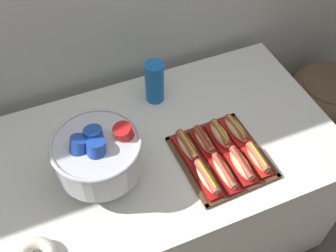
{
  "coord_description": "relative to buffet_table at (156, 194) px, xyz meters",
  "views": [
    {
      "loc": [
        -0.34,
        -0.95,
        2.1
      ],
      "look_at": [
        0.07,
        0.03,
        0.85
      ],
      "focal_mm": 43.36,
      "sensor_mm": 36.0,
      "label": 1
    }
  ],
  "objects": [
    {
      "name": "serving_tray",
      "position": [
        0.23,
        -0.15,
        0.37
      ],
      "size": [
        0.34,
        0.37,
        0.01
      ],
      "color": "#56331E",
      "rests_on": "buffet_table"
    },
    {
      "name": "hot_dog_6",
      "position": [
        0.26,
        -0.07,
        0.4
      ],
      "size": [
        0.07,
        0.16,
        0.06
      ],
      "color": "#B21414",
      "rests_on": "serving_tray"
    },
    {
      "name": "buffet_table",
      "position": [
        0.0,
        0.0,
        0.0
      ],
      "size": [
        1.53,
        0.84,
        0.78
      ],
      "color": "white",
      "rests_on": "ground_plane"
    },
    {
      "name": "hot_dog_5",
      "position": [
        0.19,
        -0.07,
        0.4
      ],
      "size": [
        0.06,
        0.15,
        0.06
      ],
      "color": "#B21414",
      "rests_on": "serving_tray"
    },
    {
      "name": "hot_dog_2",
      "position": [
        0.27,
        -0.23,
        0.41
      ],
      "size": [
        0.07,
        0.17,
        0.06
      ],
      "color": "#B21414",
      "rests_on": "serving_tray"
    },
    {
      "name": "punch_bowl",
      "position": [
        -0.23,
        -0.06,
        0.53
      ],
      "size": [
        0.32,
        0.32,
        0.28
      ],
      "color": "silver",
      "rests_on": "buffet_table"
    },
    {
      "name": "ground_plane",
      "position": [
        0.0,
        0.0,
        -0.41
      ],
      "size": [
        10.0,
        10.0,
        0.0
      ],
      "primitive_type": "plane",
      "color": "#7A6B5B"
    },
    {
      "name": "hot_dog_1",
      "position": [
        0.19,
        -0.24,
        0.4
      ],
      "size": [
        0.06,
        0.18,
        0.06
      ],
      "color": "#B21414",
      "rests_on": "serving_tray"
    },
    {
      "name": "cup_stack",
      "position": [
        0.11,
        0.26,
        0.47
      ],
      "size": [
        0.08,
        0.08,
        0.2
      ],
      "color": "blue",
      "rests_on": "buffet_table"
    },
    {
      "name": "hot_dog_0",
      "position": [
        0.12,
        -0.24,
        0.41
      ],
      "size": [
        0.07,
        0.17,
        0.06
      ],
      "color": "#B21414",
      "rests_on": "serving_tray"
    },
    {
      "name": "hot_dog_4",
      "position": [
        0.11,
        -0.07,
        0.41
      ],
      "size": [
        0.07,
        0.17,
        0.06
      ],
      "color": "red",
      "rests_on": "serving_tray"
    },
    {
      "name": "floor_vase",
      "position": [
        1.13,
        0.19,
        -0.14
      ],
      "size": [
        0.52,
        0.52,
        1.06
      ],
      "color": "brown",
      "rests_on": "ground_plane"
    },
    {
      "name": "hot_dog_7",
      "position": [
        0.34,
        -0.07,
        0.4
      ],
      "size": [
        0.07,
        0.16,
        0.06
      ],
      "color": "red",
      "rests_on": "serving_tray"
    },
    {
      "name": "hot_dog_3",
      "position": [
        0.34,
        -0.23,
        0.4
      ],
      "size": [
        0.06,
        0.16,
        0.06
      ],
      "color": "red",
      "rests_on": "serving_tray"
    }
  ]
}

